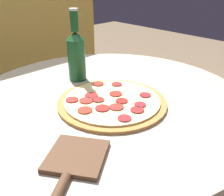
{
  "coord_description": "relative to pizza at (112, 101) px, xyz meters",
  "views": [
    {
      "loc": [
        -0.53,
        -0.56,
        1.13
      ],
      "look_at": [
        -0.03,
        -0.06,
        0.77
      ],
      "focal_mm": 40.0,
      "sensor_mm": 36.0,
      "label": 1
    }
  ],
  "objects": [
    {
      "name": "beer_bottle",
      "position": [
        0.05,
        0.24,
        0.09
      ],
      "size": [
        0.07,
        0.07,
        0.27
      ],
      "color": "#195628",
      "rests_on": "table"
    },
    {
      "name": "pizza_paddle",
      "position": [
        -0.26,
        -0.15,
        -0.0
      ],
      "size": [
        0.25,
        0.2,
        0.02
      ],
      "rotation": [
        0.0,
        0.0,
        -2.54
      ],
      "color": "brown",
      "rests_on": "table"
    },
    {
      "name": "table",
      "position": [
        0.03,
        0.06,
        -0.16
      ],
      "size": [
        0.96,
        0.96,
        0.75
      ],
      "color": "#B2A893",
      "rests_on": "ground_plane"
    },
    {
      "name": "pizza",
      "position": [
        0.0,
        0.0,
        0.0
      ],
      "size": [
        0.35,
        0.35,
        0.02
      ],
      "color": "#B77F3D",
      "rests_on": "table"
    },
    {
      "name": "fence_panel",
      "position": [
        0.03,
        0.93,
        0.01
      ],
      "size": [
        1.34,
        0.04,
        1.52
      ],
      "color": "gold",
      "rests_on": "ground_plane"
    }
  ]
}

